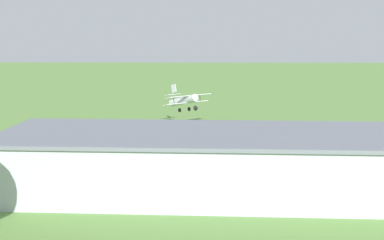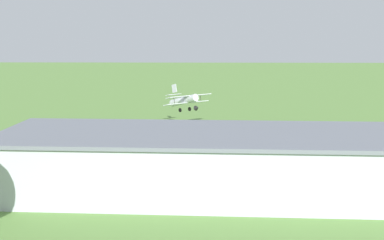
{
  "view_description": "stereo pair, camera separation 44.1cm",
  "coord_description": "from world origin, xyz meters",
  "px_view_note": "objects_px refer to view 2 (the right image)",
  "views": [
    {
      "loc": [
        4.27,
        82.09,
        14.91
      ],
      "look_at": [
        5.6,
        9.67,
        3.25
      ],
      "focal_mm": 50.18,
      "sensor_mm": 36.0,
      "label": 1
    },
    {
      "loc": [
        3.83,
        82.08,
        14.91
      ],
      "look_at": [
        5.6,
        9.67,
        3.25
      ],
      "focal_mm": 50.18,
      "sensor_mm": 36.0,
      "label": 2
    }
  ],
  "objects_px": {
    "biplane": "(185,100)",
    "person_near_hangar_door": "(102,146)",
    "hangar": "(211,162)",
    "person_walking_on_apron": "(340,148)",
    "car_red": "(32,156)",
    "person_by_parked_cars": "(373,153)"
  },
  "relations": [
    {
      "from": "person_walking_on_apron",
      "to": "person_by_parked_cars",
      "type": "height_order",
      "value": "person_walking_on_apron"
    },
    {
      "from": "person_by_parked_cars",
      "to": "hangar",
      "type": "bearing_deg",
      "value": 35.13
    },
    {
      "from": "person_by_parked_cars",
      "to": "person_near_hangar_door",
      "type": "distance_m",
      "value": 33.27
    },
    {
      "from": "car_red",
      "to": "person_by_parked_cars",
      "type": "relative_size",
      "value": 2.78
    },
    {
      "from": "person_by_parked_cars",
      "to": "person_near_hangar_door",
      "type": "relative_size",
      "value": 0.87
    },
    {
      "from": "biplane",
      "to": "person_near_hangar_door",
      "type": "relative_size",
      "value": 4.23
    },
    {
      "from": "car_red",
      "to": "person_near_hangar_door",
      "type": "relative_size",
      "value": 2.41
    },
    {
      "from": "hangar",
      "to": "biplane",
      "type": "distance_m",
      "value": 34.61
    },
    {
      "from": "hangar",
      "to": "person_near_hangar_door",
      "type": "distance_m",
      "value": 21.56
    },
    {
      "from": "person_near_hangar_door",
      "to": "biplane",
      "type": "bearing_deg",
      "value": -118.93
    },
    {
      "from": "hangar",
      "to": "car_red",
      "type": "relative_size",
      "value": 9.57
    },
    {
      "from": "hangar",
      "to": "biplane",
      "type": "relative_size",
      "value": 5.45
    },
    {
      "from": "person_by_parked_cars",
      "to": "person_near_hangar_door",
      "type": "xyz_separation_m",
      "value": [
        33.14,
        -2.85,
        0.13
      ]
    },
    {
      "from": "hangar",
      "to": "person_by_parked_cars",
      "type": "relative_size",
      "value": 26.59
    },
    {
      "from": "biplane",
      "to": "hangar",
      "type": "bearing_deg",
      "value": 96.35
    },
    {
      "from": "biplane",
      "to": "car_red",
      "type": "distance_m",
      "value": 29.16
    },
    {
      "from": "biplane",
      "to": "person_by_parked_cars",
      "type": "distance_m",
      "value": 31.37
    },
    {
      "from": "biplane",
      "to": "person_by_parked_cars",
      "type": "relative_size",
      "value": 4.88
    },
    {
      "from": "person_by_parked_cars",
      "to": "person_walking_on_apron",
      "type": "bearing_deg",
      "value": -40.33
    },
    {
      "from": "biplane",
      "to": "person_near_hangar_door",
      "type": "height_order",
      "value": "biplane"
    },
    {
      "from": "hangar",
      "to": "person_near_hangar_door",
      "type": "xyz_separation_m",
      "value": [
        13.66,
        -16.56,
        -2.01
      ]
    },
    {
      "from": "biplane",
      "to": "person_walking_on_apron",
      "type": "relative_size",
      "value": 4.45
    }
  ]
}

